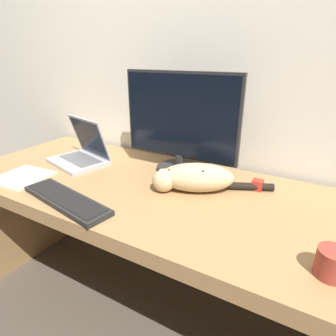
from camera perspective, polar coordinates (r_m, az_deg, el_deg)
name	(u,v)px	position (r m, az deg, el deg)	size (l,w,h in m)	color
wall_back	(187,39)	(1.51, 3.91, 24.68)	(6.40, 0.06, 2.60)	silver
desk	(142,209)	(1.31, -5.32, -8.27)	(1.78, 0.75, 0.70)	#A37A4C
monitor	(180,124)	(1.31, 2.46, 8.88)	(0.57, 0.22, 0.47)	#282828
laptop	(82,154)	(1.54, -17.11, 2.79)	(0.34, 0.29, 0.23)	#B7B7BC
external_keyboard	(66,200)	(1.16, -20.04, -6.09)	(0.45, 0.19, 0.02)	black
cat	(194,177)	(1.16, 5.29, -1.89)	(0.46, 0.29, 0.12)	#D1B284
coffee_mug	(332,263)	(0.86, 30.38, -16.36)	(0.08, 0.08, 0.08)	#9E382D
paper_notepad	(23,177)	(1.46, -27.46, -1.63)	(0.23, 0.23, 0.01)	#F4EFC6
small_toy	(257,185)	(1.24, 17.73, -3.28)	(0.04, 0.04, 0.04)	red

